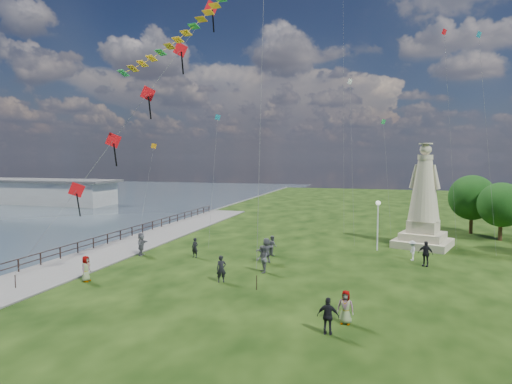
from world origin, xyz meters
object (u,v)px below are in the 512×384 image
(person_5, at_px, (141,244))
(person_11, at_px, (266,250))
(person_10, at_px, (86,269))
(pier_pavilion, at_px, (39,191))
(person_0, at_px, (221,269))
(person_9, at_px, (426,254))
(person_6, at_px, (195,248))
(person_7, at_px, (272,245))
(lamppost, at_px, (378,215))
(person_8, at_px, (412,250))
(statue, at_px, (424,208))
(person_4, at_px, (346,307))
(person_3, at_px, (328,316))
(person_1, at_px, (262,259))

(person_5, bearing_deg, person_11, -100.27)
(person_10, xyz_separation_m, person_11, (9.89, 7.91, 0.13))
(pier_pavilion, distance_m, person_0, 62.73)
(pier_pavilion, relative_size, person_9, 16.01)
(person_6, xyz_separation_m, person_10, (-3.95, -8.07, 0.05))
(person_7, bearing_deg, lamppost, -98.29)
(person_5, relative_size, person_8, 1.21)
(person_5, xyz_separation_m, person_11, (10.42, 0.42, 0.03))
(statue, bearing_deg, person_7, -131.39)
(person_4, height_order, person_7, person_7)
(person_11, bearing_deg, lamppost, 160.19)
(person_3, relative_size, person_9, 0.91)
(person_1, relative_size, person_8, 1.24)
(lamppost, height_order, person_7, lamppost)
(pier_pavilion, bearing_deg, person_4, -36.40)
(person_10, bearing_deg, pier_pavilion, 38.59)
(person_0, height_order, person_5, person_5)
(person_0, xyz_separation_m, person_3, (7.52, -6.25, -0.01))
(person_11, bearing_deg, person_6, -62.19)
(person_0, height_order, person_4, person_0)
(person_9, bearing_deg, lamppost, 151.35)
(pier_pavilion, xyz_separation_m, person_5, (40.93, -32.86, -0.91))
(person_3, distance_m, person_6, 16.96)
(person_4, distance_m, person_7, 14.68)
(person_0, height_order, person_1, person_1)
(pier_pavilion, xyz_separation_m, person_9, (62.80, -30.06, -0.90))
(pier_pavilion, xyz_separation_m, person_6, (45.42, -32.28, -1.05))
(person_5, relative_size, person_7, 1.14)
(lamppost, bearing_deg, person_1, -128.19)
(person_0, xyz_separation_m, person_5, (-8.94, 5.18, 0.07))
(person_0, height_order, person_8, person_0)
(person_8, xyz_separation_m, person_10, (-20.52, -11.92, 0.06))
(person_0, distance_m, person_3, 9.78)
(person_6, distance_m, person_11, 5.94)
(lamppost, relative_size, person_4, 2.65)
(lamppost, distance_m, person_6, 15.65)
(person_1, distance_m, person_11, 2.75)
(statue, distance_m, person_9, 7.76)
(statue, distance_m, person_11, 15.55)
(person_0, relative_size, person_8, 1.12)
(person_5, xyz_separation_m, person_6, (4.49, 0.58, -0.14))
(lamppost, relative_size, person_1, 2.25)
(person_5, bearing_deg, person_9, -95.27)
(person_3, distance_m, person_9, 15.22)
(statue, relative_size, person_11, 4.81)
(person_8, bearing_deg, person_0, -57.70)
(person_1, height_order, person_4, person_1)
(person_4, relative_size, person_10, 0.97)
(person_1, bearing_deg, person_3, 11.60)
(person_0, bearing_deg, person_1, 28.18)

